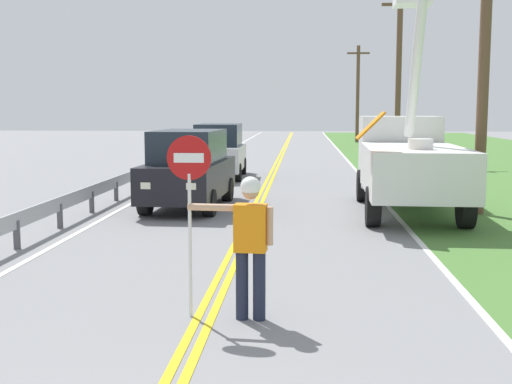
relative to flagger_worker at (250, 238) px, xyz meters
name	(u,v)px	position (x,y,z in m)	size (l,w,h in m)	color
centerline_yellow_left	(265,185)	(-0.67, 15.16, -1.04)	(0.11, 110.00, 0.01)	yellow
centerline_yellow_right	(270,185)	(-0.49, 15.16, -1.04)	(0.11, 110.00, 0.01)	yellow
edge_line_right	(370,186)	(3.02, 15.16, -1.04)	(0.12, 110.00, 0.01)	silver
edge_line_left	(166,184)	(-4.18, 15.16, -1.04)	(0.12, 110.00, 0.01)	silver
flagger_worker	(250,238)	(0.00, 0.00, 0.00)	(1.09, 0.27, 1.83)	#1E2338
stop_sign_paddle	(189,185)	(-0.77, 0.06, 0.66)	(0.56, 0.04, 2.33)	silver
utility_bucket_truck	(407,157)	(3.38, 9.45, 0.39)	(2.86, 6.88, 6.03)	silver
oncoming_suv_nearest	(189,169)	(-2.41, 9.62, 0.01)	(2.08, 4.68, 2.10)	black
oncoming_suv_second	(219,151)	(-2.60, 17.70, 0.01)	(2.00, 4.64, 2.10)	silver
utility_pole_near	(486,27)	(5.15, 9.03, 3.63)	(1.80, 0.28, 8.98)	brown
utility_pole_mid	(399,75)	(5.34, 25.50, 3.30)	(1.80, 0.28, 8.33)	brown
utility_pole_far	(358,92)	(5.08, 46.75, 3.01)	(1.80, 0.28, 7.75)	brown
guardrail_left_shoulder	(126,179)	(-4.78, 12.00, -0.53)	(0.10, 32.00, 0.71)	#9EA0A3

